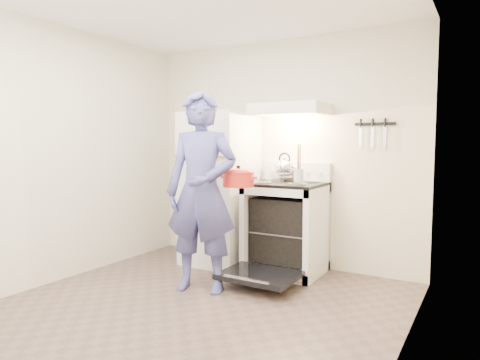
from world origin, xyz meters
name	(u,v)px	position (x,y,z in m)	size (l,w,h in m)	color
floor	(182,315)	(0.00, 0.00, 0.00)	(3.60, 3.60, 0.00)	brown
back_wall	(280,153)	(0.00, 1.80, 1.25)	(3.20, 0.02, 2.50)	beige
refrigerator	(220,188)	(-0.58, 1.45, 0.85)	(0.70, 0.70, 1.70)	silver
stove_body	(286,229)	(0.23, 1.48, 0.46)	(0.76, 0.65, 0.92)	silver
cooktop	(286,184)	(0.23, 1.48, 0.94)	(0.76, 0.65, 0.03)	black
backsplash	(297,172)	(0.23, 1.76, 1.05)	(0.76, 0.07, 0.20)	silver
oven_door	(259,275)	(0.23, 0.88, 0.12)	(0.70, 0.54, 0.04)	black
oven_rack	(286,231)	(0.23, 1.48, 0.44)	(0.60, 0.52, 0.01)	gray
range_hood	(290,109)	(0.23, 1.55, 1.71)	(0.76, 0.50, 0.12)	silver
knife_strip	(375,124)	(1.05, 1.79, 1.55)	(0.40, 0.02, 0.03)	black
pizza_stone	(295,230)	(0.33, 1.49, 0.45)	(0.35, 0.35, 0.02)	#8A6950
tea_kettle	(284,167)	(0.12, 1.68, 1.10)	(0.25, 0.21, 0.31)	silver
utensil_jar	(299,175)	(0.44, 1.31, 1.05)	(0.09, 0.09, 0.13)	silver
person	(202,192)	(-0.21, 0.58, 0.91)	(0.67, 0.44, 1.83)	navy
dutch_oven	(238,179)	(0.05, 0.81, 1.02)	(0.36, 0.29, 0.23)	red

